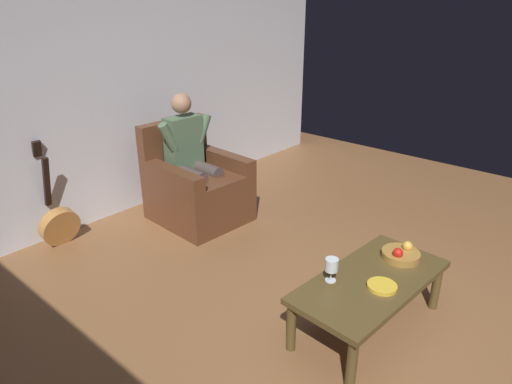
# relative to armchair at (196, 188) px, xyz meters

# --- Properties ---
(ground_plane) EXTENTS (7.55, 7.55, 0.00)m
(ground_plane) POSITION_rel_armchair_xyz_m (0.51, 2.45, -0.32)
(ground_plane) COLOR brown
(wall_back) EXTENTS (6.48, 0.06, 2.68)m
(wall_back) POSITION_rel_armchair_xyz_m (0.51, -0.73, 1.02)
(wall_back) COLOR silver
(wall_back) RESTS_ON ground
(armchair) EXTENTS (0.81, 0.89, 0.95)m
(armchair) POSITION_rel_armchair_xyz_m (0.00, 0.00, 0.00)
(armchair) COLOR brown
(armchair) RESTS_ON ground
(person_seated) EXTENTS (0.61, 0.55, 1.23)m
(person_seated) POSITION_rel_armchair_xyz_m (-0.00, -0.04, 0.33)
(person_seated) COLOR #506C4E
(person_seated) RESTS_ON ground
(coffee_table) EXTENTS (1.17, 0.62, 0.38)m
(coffee_table) POSITION_rel_armchair_xyz_m (0.39, 2.11, 0.01)
(coffee_table) COLOR #514020
(coffee_table) RESTS_ON ground
(guitar) EXTENTS (0.35, 0.28, 0.94)m
(guitar) POSITION_rel_armchair_xyz_m (1.16, -0.53, -0.11)
(guitar) COLOR #B77B3D
(guitar) RESTS_ON ground
(wine_glass_near) EXTENTS (0.08, 0.08, 0.16)m
(wine_glass_near) POSITION_rel_armchair_xyz_m (0.58, 1.92, 0.17)
(wine_glass_near) COLOR silver
(wine_glass_near) RESTS_ON coffee_table
(fruit_bowl) EXTENTS (0.26, 0.26, 0.11)m
(fruit_bowl) POSITION_rel_armchair_xyz_m (0.03, 2.14, 0.10)
(fruit_bowl) COLOR #A27534
(fruit_bowl) RESTS_ON coffee_table
(decorative_dish) EXTENTS (0.19, 0.19, 0.02)m
(decorative_dish) POSITION_rel_armchair_xyz_m (0.44, 2.20, 0.08)
(decorative_dish) COLOR gold
(decorative_dish) RESTS_ON coffee_table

